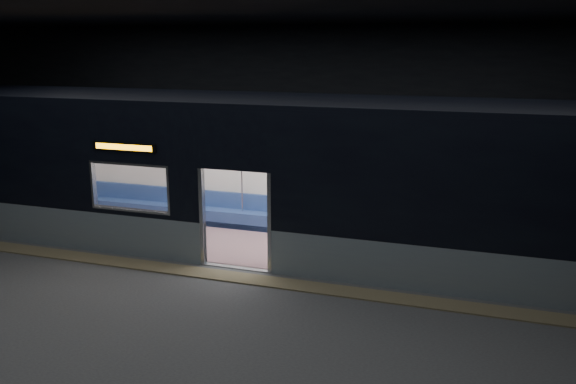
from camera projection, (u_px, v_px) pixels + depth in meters
The scene contains 7 objects.
station_floor at pixel (214, 287), 11.49m from camera, with size 24.00×14.00×0.01m, color #47494C.
station_envelope at pixel (208, 91), 10.62m from camera, with size 24.00×14.00×5.00m.
tactile_strip at pixel (226, 276), 12.00m from camera, with size 22.80×0.50×0.03m, color #8C7F59.
metro_car at pixel (262, 166), 13.39m from camera, with size 18.00×3.04×3.35m.
passenger at pixel (427, 213), 13.46m from camera, with size 0.43×0.75×1.46m.
handbag at pixel (426, 222), 13.26m from camera, with size 0.29×0.25×0.14m, color black.
transit_map at pixel (462, 185), 13.38m from camera, with size 0.90×0.03×0.58m, color white.
Camera 1 is at (4.76, -9.72, 4.48)m, focal length 38.00 mm.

